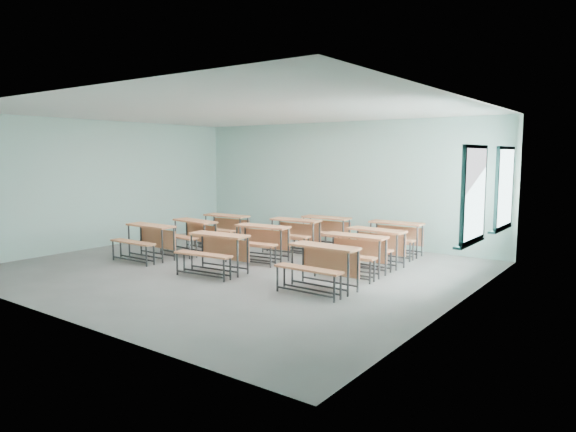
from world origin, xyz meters
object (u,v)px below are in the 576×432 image
object	(u,v)px
desk_unit_r0c0	(147,237)
desk_unit_r2c2	(374,242)
desk_unit_r1c0	(191,231)
desk_unit_r2c0	(224,225)
desk_unit_r3c1	(324,227)
desk_unit_r1c2	(353,249)
desk_unit_r3c2	(394,233)
desk_unit_r0c2	(321,261)
desk_unit_r0c1	(216,247)
desk_unit_r2c1	(293,230)
desk_unit_r1c1	(260,237)

from	to	relation	value
desk_unit_r0c0	desk_unit_r2c2	size ratio (longest dim) A/B	0.96
desk_unit_r1c0	desk_unit_r2c0	bearing A→B (deg)	102.06
desk_unit_r1c0	desk_unit_r3c1	world-z (taller)	same
desk_unit_r1c0	desk_unit_r1c2	distance (m)	4.24
desk_unit_r1c0	desk_unit_r2c0	xyz separation A→B (m)	(-0.12, 1.26, 0.00)
desk_unit_r3c2	desk_unit_r2c2	bearing A→B (deg)	-86.22
desk_unit_r0c2	desk_unit_r3c1	bearing A→B (deg)	122.01
desk_unit_r2c0	desk_unit_r0c1	bearing A→B (deg)	-53.34
desk_unit_r0c0	desk_unit_r3c1	bearing A→B (deg)	56.00
desk_unit_r2c1	desk_unit_r3c2	world-z (taller)	same
desk_unit_r1c0	desk_unit_r3c2	xyz separation A→B (m)	(4.06, 2.54, 0.00)
desk_unit_r2c1	desk_unit_r0c1	bearing A→B (deg)	-92.95
desk_unit_r1c0	desk_unit_r3c2	world-z (taller)	same
desk_unit_r0c1	desk_unit_r0c2	size ratio (longest dim) A/B	1.05
desk_unit_r0c0	desk_unit_r2c1	bearing A→B (deg)	52.69
desk_unit_r2c0	desk_unit_r0c0	bearing A→B (deg)	-95.68
desk_unit_r2c0	desk_unit_r1c2	bearing A→B (deg)	-16.57
desk_unit_r0c2	desk_unit_r1c0	distance (m)	4.48
desk_unit_r0c1	desk_unit_r1c2	size ratio (longest dim) A/B	1.02
desk_unit_r0c1	desk_unit_r1c2	bearing A→B (deg)	27.65
desk_unit_r1c1	desk_unit_r2c0	distance (m)	2.27
desk_unit_r0c0	desk_unit_r1c0	bearing A→B (deg)	79.88
desk_unit_r0c2	desk_unit_r3c1	distance (m)	4.12
desk_unit_r0c1	desk_unit_r2c1	xyz separation A→B (m)	(-0.12, 2.80, 0.00)
desk_unit_r0c2	desk_unit_r1c2	size ratio (longest dim) A/B	0.96
desk_unit_r1c2	desk_unit_r2c2	size ratio (longest dim) A/B	1.00
desk_unit_r1c0	desk_unit_r3c2	size ratio (longest dim) A/B	1.05
desk_unit_r0c0	desk_unit_r1c2	xyz separation A→B (m)	(4.43, 1.41, 0.00)
desk_unit_r0c2	desk_unit_r3c2	xyz separation A→B (m)	(-0.29, 3.62, 0.00)
desk_unit_r0c1	desk_unit_r2c2	xyz separation A→B (m)	(2.21, 2.43, 0.00)
desk_unit_r0c0	desk_unit_r0c1	size ratio (longest dim) A/B	0.94
desk_unit_r0c1	desk_unit_r3c2	distance (m)	4.29
desk_unit_r2c2	desk_unit_r1c2	bearing A→B (deg)	-83.73
desk_unit_r0c2	desk_unit_r1c1	distance (m)	2.77
desk_unit_r0c2	desk_unit_r1c0	world-z (taller)	same
desk_unit_r0c2	desk_unit_r1c1	xyz separation A→B (m)	(-2.44, 1.32, 0.00)
desk_unit_r0c1	desk_unit_r1c0	size ratio (longest dim) A/B	0.99
desk_unit_r3c1	desk_unit_r2c0	bearing A→B (deg)	-155.28
desk_unit_r0c0	desk_unit_r3c1	xyz separation A→B (m)	(2.40, 3.58, 0.00)
desk_unit_r1c1	desk_unit_r3c1	size ratio (longest dim) A/B	1.05
desk_unit_r1c0	desk_unit_r1c1	xyz separation A→B (m)	(1.91, 0.24, 0.00)
desk_unit_r0c1	desk_unit_r3c2	xyz separation A→B (m)	(2.08, 3.76, 0.00)
desk_unit_r1c0	desk_unit_r2c1	xyz separation A→B (m)	(1.87, 1.58, 0.00)
desk_unit_r2c0	desk_unit_r3c2	distance (m)	4.37
desk_unit_r0c2	desk_unit_r2c1	world-z (taller)	same
desk_unit_r2c1	desk_unit_r3c2	size ratio (longest dim) A/B	1.03
desk_unit_r0c1	desk_unit_r3c2	world-z (taller)	same
desk_unit_r3c1	desk_unit_r0c0	bearing A→B (deg)	-126.12
desk_unit_r0c1	desk_unit_r0c2	world-z (taller)	same
desk_unit_r0c2	desk_unit_r1c1	bearing A→B (deg)	152.19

